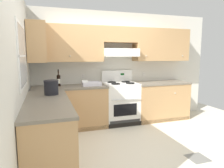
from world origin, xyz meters
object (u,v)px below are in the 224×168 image
bucket (51,87)px  bowl (92,84)px  stove (121,102)px  paper_towel_roll (85,83)px  wine_bottle (59,80)px

bucket → bowl: bearing=42.7°
stove → paper_towel_roll: size_ratio=9.24×
bucket → paper_towel_roll: (0.72, 0.89, -0.07)m
paper_towel_roll → wine_bottle: bearing=175.7°
bowl → bucket: bearing=-137.3°
paper_towel_roll → stove: bearing=-3.6°
bucket → wine_bottle: bearing=79.2°
paper_towel_roll → bucket: bearing=-129.0°
wine_bottle → bowl: (0.67, -0.14, -0.11)m
bowl → bucket: 1.16m
wine_bottle → bucket: bearing=-100.8°
stove → wine_bottle: 1.48m
stove → bowl: stove is taller
wine_bottle → paper_towel_roll: bearing=-4.3°
stove → bucket: (-1.54, -0.84, 0.56)m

